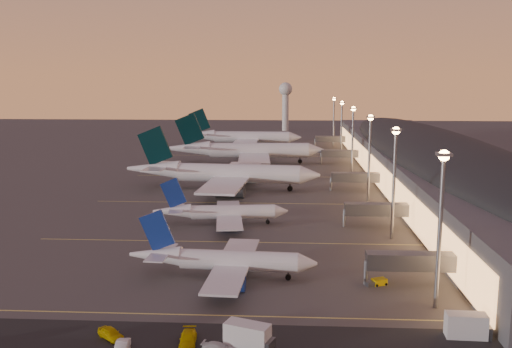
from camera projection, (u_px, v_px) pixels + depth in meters
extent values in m
plane|color=#43403E|center=(237.00, 236.00, 133.96)|extent=(700.00, 700.00, 0.00)
cylinder|color=silver|center=(239.00, 261.00, 105.70)|extent=(22.11, 5.05, 3.73)
cone|color=silver|center=(308.00, 263.00, 104.24)|extent=(3.76, 3.94, 3.73)
cone|color=silver|center=(155.00, 255.00, 107.43)|extent=(10.11, 4.32, 3.73)
cube|color=silver|center=(233.00, 264.00, 105.93)|extent=(8.25, 31.76, 0.41)
cylinder|color=navy|center=(242.00, 259.00, 112.83)|extent=(5.11, 3.09, 2.80)
cylinder|color=navy|center=(231.00, 284.00, 99.30)|extent=(5.11, 3.09, 2.80)
cube|color=navy|center=(157.00, 230.00, 106.55)|extent=(6.86, 0.97, 8.10)
cube|color=silver|center=(161.00, 253.00, 107.20)|extent=(4.21, 11.51, 0.26)
cylinder|color=black|center=(288.00, 276.00, 105.09)|extent=(0.32, 0.32, 1.47)
cylinder|color=black|center=(288.00, 277.00, 105.13)|extent=(1.08, 0.72, 1.05)
cylinder|color=black|center=(232.00, 269.00, 108.90)|extent=(0.32, 0.32, 1.47)
cylinder|color=black|center=(232.00, 270.00, 108.94)|extent=(1.08, 0.72, 1.05)
cylinder|color=black|center=(227.00, 279.00, 103.79)|extent=(0.32, 0.32, 1.47)
cylinder|color=black|center=(227.00, 280.00, 103.82)|extent=(1.08, 0.72, 1.05)
cylinder|color=silver|center=(233.00, 212.00, 143.88)|extent=(21.34, 6.06, 3.59)
cone|color=silver|center=(281.00, 211.00, 144.64)|extent=(3.80, 3.96, 3.59)
cone|color=silver|center=(172.00, 211.00, 142.86)|extent=(9.87, 4.69, 3.59)
cube|color=silver|center=(229.00, 214.00, 143.92)|extent=(9.65, 30.70, 0.39)
cylinder|color=navy|center=(231.00, 213.00, 150.71)|extent=(5.04, 3.23, 2.69)
cylinder|color=navy|center=(232.00, 226.00, 137.64)|extent=(5.04, 3.23, 2.69)
cube|color=navy|center=(173.00, 193.00, 142.09)|extent=(6.59, 1.31, 7.78)
cube|color=silver|center=(177.00, 209.00, 142.83)|extent=(4.66, 11.20, 0.25)
cylinder|color=black|center=(268.00, 221.00, 144.86)|extent=(0.32, 0.32, 1.42)
cylinder|color=black|center=(268.00, 222.00, 144.89)|extent=(1.07, 0.74, 1.00)
cylinder|color=black|center=(226.00, 219.00, 146.67)|extent=(0.32, 0.32, 1.42)
cylinder|color=black|center=(226.00, 220.00, 146.71)|extent=(1.07, 0.74, 1.00)
cylinder|color=black|center=(226.00, 224.00, 141.74)|extent=(0.32, 0.32, 1.42)
cylinder|color=black|center=(226.00, 225.00, 141.77)|extent=(1.07, 0.74, 1.00)
cylinder|color=silver|center=(239.00, 173.00, 187.15)|extent=(40.54, 9.49, 6.07)
cone|color=silver|center=(310.00, 175.00, 183.90)|extent=(6.98, 6.61, 6.07)
cone|color=silver|center=(153.00, 169.00, 191.07)|extent=(18.59, 7.61, 6.07)
cube|color=silver|center=(233.00, 176.00, 187.60)|extent=(16.65, 59.50, 0.67)
cylinder|color=#525459|center=(243.00, 176.00, 200.37)|extent=(9.43, 5.32, 4.56)
cylinder|color=#525459|center=(230.00, 190.00, 175.17)|extent=(9.43, 5.32, 4.56)
cube|color=black|center=(155.00, 146.00, 189.60)|extent=(12.01, 1.93, 13.48)
cube|color=silver|center=(160.00, 166.00, 190.61)|extent=(8.27, 21.61, 0.43)
cylinder|color=black|center=(290.00, 187.00, 185.53)|extent=(0.53, 0.53, 2.43)
cylinder|color=black|center=(290.00, 189.00, 185.59)|extent=(1.79, 1.20, 1.70)
cylinder|color=black|center=(232.00, 183.00, 192.47)|extent=(0.53, 0.53, 2.43)
cylinder|color=black|center=(232.00, 184.00, 192.54)|extent=(1.79, 1.20, 1.70)
cylinder|color=black|center=(227.00, 188.00, 184.18)|extent=(0.53, 0.53, 2.43)
cylinder|color=black|center=(227.00, 189.00, 184.24)|extent=(1.79, 1.20, 1.70)
cylinder|color=silver|center=(259.00, 150.00, 242.92)|extent=(42.15, 8.74, 6.33)
cone|color=silver|center=(316.00, 150.00, 242.97)|extent=(7.11, 6.71, 6.33)
cone|color=silver|center=(188.00, 148.00, 242.72)|extent=(19.23, 7.41, 6.33)
cube|color=silver|center=(254.00, 153.00, 243.10)|extent=(15.67, 61.77, 0.70)
cylinder|color=#525459|center=(257.00, 153.00, 256.73)|extent=(9.71, 5.29, 4.75)
cylinder|color=#525459|center=(258.00, 163.00, 230.21)|extent=(9.71, 5.29, 4.75)
cube|color=black|center=(190.00, 129.00, 241.32)|extent=(12.52, 1.67, 14.04)
cube|color=silver|center=(193.00, 146.00, 242.56)|extent=(8.01, 22.38, 0.44)
cylinder|color=black|center=(300.00, 160.00, 243.71)|extent=(0.53, 0.53, 2.53)
cylinder|color=black|center=(300.00, 161.00, 243.78)|extent=(1.83, 1.21, 1.77)
cylinder|color=black|center=(251.00, 159.00, 248.04)|extent=(0.53, 0.53, 2.53)
cylinder|color=black|center=(251.00, 160.00, 248.10)|extent=(1.83, 1.21, 1.77)
cylinder|color=black|center=(251.00, 162.00, 239.31)|extent=(0.53, 0.53, 2.53)
cylinder|color=black|center=(251.00, 163.00, 239.37)|extent=(1.83, 1.21, 1.77)
cylinder|color=silver|center=(252.00, 137.00, 298.12)|extent=(39.14, 6.55, 5.90)
cone|color=silver|center=(295.00, 137.00, 296.50)|extent=(6.40, 6.01, 5.90)
cone|color=silver|center=(198.00, 135.00, 300.02)|extent=(17.73, 6.20, 5.90)
cube|color=silver|center=(248.00, 139.00, 298.43)|extent=(12.28, 57.26, 0.65)
cylinder|color=#525459|center=(252.00, 140.00, 311.02)|extent=(8.89, 4.57, 4.43)
cylinder|color=#525459|center=(248.00, 146.00, 286.34)|extent=(8.89, 4.57, 4.43)
cube|color=black|center=(199.00, 121.00, 298.65)|extent=(11.66, 1.08, 13.10)
cube|color=silver|center=(202.00, 134.00, 299.71)|extent=(6.64, 20.65, 0.41)
cylinder|color=black|center=(283.00, 145.00, 297.66)|extent=(0.48, 0.48, 2.36)
cylinder|color=black|center=(283.00, 146.00, 297.72)|extent=(1.67, 1.06, 1.65)
cylinder|color=black|center=(246.00, 144.00, 303.11)|extent=(0.48, 0.48, 2.36)
cylinder|color=black|center=(246.00, 145.00, 303.18)|extent=(1.67, 1.06, 1.65)
cylinder|color=black|center=(245.00, 146.00, 294.99)|extent=(0.48, 0.48, 2.36)
cylinder|color=black|center=(245.00, 146.00, 295.05)|extent=(1.67, 1.06, 1.65)
cube|color=#48484C|center=(430.00, 165.00, 200.84)|extent=(40.00, 255.00, 12.00)
ellipsoid|color=black|center=(431.00, 148.00, 199.81)|extent=(39.00, 253.00, 10.92)
cube|color=#FCAB60|center=(372.00, 167.00, 202.12)|extent=(0.40, 244.80, 8.00)
cube|color=#525459|center=(411.00, 261.00, 101.81)|extent=(16.00, 3.20, 3.00)
cylinder|color=gray|center=(366.00, 273.00, 102.64)|extent=(0.70, 0.70, 4.40)
cube|color=#525459|center=(377.00, 209.00, 141.16)|extent=(16.00, 3.20, 3.00)
cylinder|color=gray|center=(344.00, 218.00, 141.99)|extent=(0.70, 0.70, 4.40)
cube|color=#525459|center=(356.00, 177.00, 185.42)|extent=(16.00, 3.20, 3.00)
cylinder|color=gray|center=(331.00, 184.00, 186.26)|extent=(0.70, 0.70, 4.40)
cube|color=#525459|center=(340.00, 154.00, 241.49)|extent=(16.00, 3.20, 3.00)
cylinder|color=gray|center=(321.00, 159.00, 242.32)|extent=(0.70, 0.70, 4.40)
cube|color=#525459|center=(330.00, 139.00, 296.58)|extent=(16.00, 3.20, 3.00)
cylinder|color=gray|center=(315.00, 143.00, 297.41)|extent=(0.70, 0.70, 4.40)
cylinder|color=gray|center=(440.00, 233.00, 90.49)|extent=(0.70, 0.70, 25.00)
cube|color=gray|center=(444.00, 154.00, 88.32)|extent=(2.20, 2.20, 0.50)
sphere|color=#FEB25F|center=(444.00, 156.00, 88.35)|extent=(1.80, 1.80, 1.80)
cylinder|color=gray|center=(394.00, 185.00, 129.84)|extent=(0.70, 0.70, 25.00)
cube|color=gray|center=(396.00, 130.00, 127.66)|extent=(2.20, 2.20, 0.50)
sphere|color=#FEB25F|center=(396.00, 131.00, 127.70)|extent=(1.80, 1.80, 1.80)
cylinder|color=gray|center=(369.00, 160.00, 169.19)|extent=(0.70, 0.70, 25.00)
cube|color=gray|center=(371.00, 117.00, 167.01)|extent=(2.20, 2.20, 0.50)
sphere|color=#FEB25F|center=(371.00, 118.00, 167.04)|extent=(1.80, 1.80, 1.80)
cylinder|color=gray|center=(352.00, 142.00, 213.45)|extent=(0.70, 0.70, 25.00)
cube|color=gray|center=(353.00, 108.00, 211.27)|extent=(2.20, 2.20, 0.50)
sphere|color=#FEB25F|center=(353.00, 109.00, 211.31)|extent=(1.80, 1.80, 1.80)
cylinder|color=gray|center=(341.00, 131.00, 257.72)|extent=(0.70, 0.70, 25.00)
cube|color=gray|center=(342.00, 102.00, 255.54)|extent=(2.20, 2.20, 0.50)
sphere|color=#FEB25F|center=(342.00, 103.00, 255.57)|extent=(1.80, 1.80, 1.80)
cylinder|color=gray|center=(334.00, 123.00, 301.98)|extent=(0.70, 0.70, 25.00)
cube|color=gray|center=(334.00, 98.00, 299.81)|extent=(2.20, 2.20, 0.50)
sphere|color=#FEB25F|center=(334.00, 99.00, 299.84)|extent=(1.80, 1.80, 1.80)
cylinder|color=silver|center=(285.00, 111.00, 386.94)|extent=(4.40, 4.40, 26.00)
sphere|color=silver|center=(286.00, 89.00, 384.37)|extent=(9.00, 9.00, 9.00)
cube|color=black|center=(201.00, 348.00, 78.88)|extent=(260.00, 16.00, 0.01)
cube|color=#D8C659|center=(211.00, 315.00, 89.70)|extent=(90.00, 0.36, 0.00)
cube|color=#D8C659|center=(235.00, 242.00, 129.04)|extent=(90.00, 0.36, 0.00)
cube|color=#D8C659|center=(247.00, 203.00, 168.39)|extent=(90.00, 0.36, 0.00)
cube|color=#D8C659|center=(256.00, 176.00, 212.65)|extent=(90.00, 0.36, 0.00)
cube|color=#D8C659|center=(262.00, 156.00, 266.76)|extent=(90.00, 0.36, 0.00)
cube|color=#C5A501|center=(379.00, 282.00, 102.71)|extent=(2.94, 2.43, 1.16)
cube|color=#525459|center=(370.00, 284.00, 102.11)|extent=(1.89, 1.83, 0.84)
cylinder|color=black|center=(381.00, 281.00, 103.81)|extent=(0.50, 0.35, 0.46)
cylinder|color=black|center=(386.00, 284.00, 102.35)|extent=(0.50, 0.35, 0.46)
cylinder|color=black|center=(372.00, 283.00, 103.18)|extent=(0.50, 0.35, 0.46)
cylinder|color=black|center=(377.00, 286.00, 101.72)|extent=(0.50, 0.35, 0.46)
cube|color=#C5A501|center=(305.00, 264.00, 112.24)|extent=(2.86, 2.56, 1.11)
cube|color=#525459|center=(297.00, 266.00, 111.41)|extent=(1.89, 1.86, 0.81)
cylinder|color=black|center=(307.00, 264.00, 113.38)|extent=(0.47, 0.39, 0.44)
cylinder|color=black|center=(311.00, 266.00, 112.07)|extent=(0.47, 0.39, 0.44)
cylinder|color=black|center=(299.00, 265.00, 112.53)|extent=(0.47, 0.39, 0.44)
cylinder|color=black|center=(303.00, 268.00, 111.22)|extent=(0.47, 0.39, 0.44)
cube|color=silver|center=(247.00, 337.00, 78.11)|extent=(6.74, 4.71, 3.82)
cube|color=#525459|center=(265.00, 347.00, 77.19)|extent=(2.77, 3.03, 2.02)
cube|color=silver|center=(466.00, 325.00, 81.97)|extent=(5.83, 2.75, 3.54)
cube|color=#525459|center=(484.00, 332.00, 81.87)|extent=(1.98, 2.37, 1.87)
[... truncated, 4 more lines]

